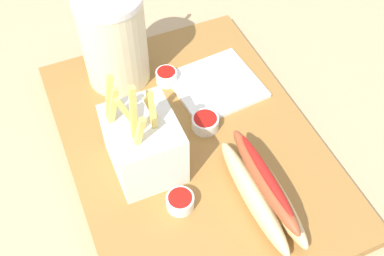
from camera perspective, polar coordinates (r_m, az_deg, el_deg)
The scene contains 9 objects.
ground_plane at distance 0.69m, azimuth 0.00°, elevation -3.09°, with size 2.40×2.40×0.02m, color tan.
food_tray at distance 0.67m, azimuth 0.00°, elevation -2.11°, with size 0.47×0.34×0.02m, color olive.
soda_cup at distance 0.71m, azimuth -9.55°, elevation 10.71°, with size 0.10×0.10×0.22m.
fries_basket at distance 0.61m, azimuth -5.92°, elevation -1.95°, with size 0.10×0.09×0.17m.
hot_dog_1 at distance 0.59m, azimuth 8.59°, elevation -7.38°, with size 0.18×0.05×0.07m.
ketchup_cup_1 at distance 0.60m, azimuth -1.45°, elevation -8.91°, with size 0.04×0.04×0.02m.
ketchup_cup_2 at distance 0.67m, azimuth 1.62°, elevation 0.71°, with size 0.04×0.04×0.02m.
ketchup_cup_3 at distance 0.73m, azimuth -3.15°, elevation 6.33°, with size 0.03×0.03×0.02m.
napkin_stack at distance 0.73m, azimuth 3.00°, elevation 5.24°, with size 0.12×0.13×0.01m, color white.
Camera 1 is at (-0.36, 0.16, 0.55)m, focal length 43.71 mm.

